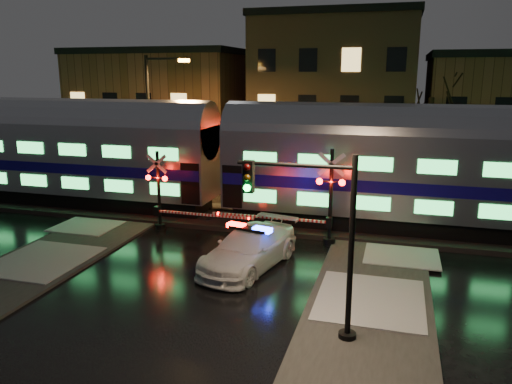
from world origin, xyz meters
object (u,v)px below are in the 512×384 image
Objects in this scene: crossing_signal_right at (322,206)px; streetlight at (153,116)px; traffic_light at (320,244)px; crossing_signal_left at (165,199)px; police_car at (249,248)px.

crossing_signal_right is 13.67m from streetlight.
crossing_signal_left is at bearing 146.49° from traffic_light.
crossing_signal_right is at bearing -30.18° from streetlight.
streetlight is (-11.50, 6.69, 3.13)m from crossing_signal_right.
streetlight is at bearing 139.76° from traffic_light.
police_car is at bearing 135.86° from traffic_light.
traffic_light is at bearing -42.62° from crossing_signal_left.
streetlight reaches higher than traffic_light.
crossing_signal_right is at bearing 68.26° from police_car.
crossing_signal_right is (2.34, 3.38, 1.01)m from police_car.
streetlight is (-12.64, 14.72, 2.05)m from traffic_light.
crossing_signal_right is at bearing 0.07° from crossing_signal_left.
crossing_signal_right is 1.13× the size of traffic_light.
streetlight reaches higher than crossing_signal_right.
streetlight is (-9.17, 10.07, 4.14)m from police_car.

